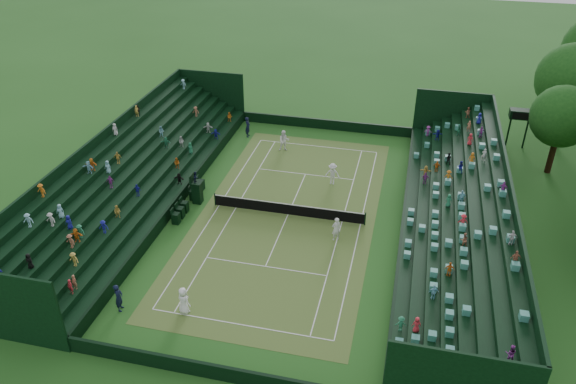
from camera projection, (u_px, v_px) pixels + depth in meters
name	position (u px, v px, depth m)	size (l,w,h in m)	color
ground	(288.00, 215.00, 42.30)	(160.00, 160.00, 0.00)	#22561B
court_surface	(288.00, 215.00, 42.30)	(12.97, 26.77, 0.01)	#2C6A23
perimeter_wall_north	(325.00, 124.00, 55.28)	(17.17, 0.20, 1.00)	black
perimeter_wall_south	(216.00, 372.00, 28.81)	(17.17, 0.20, 1.00)	black
perimeter_wall_east	(403.00, 224.00, 40.36)	(0.20, 31.77, 1.00)	black
perimeter_wall_west	(182.00, 195.00, 43.74)	(0.20, 31.77, 1.00)	black
north_grandstand	(465.00, 219.00, 38.98)	(6.60, 32.00, 4.90)	black
south_grandstand	(131.00, 178.00, 44.03)	(6.60, 32.00, 4.90)	black
tennis_net	(288.00, 209.00, 42.03)	(11.67, 0.10, 1.06)	black
scoreboard_tower	(521.00, 116.00, 50.48)	(2.00, 1.00, 3.70)	black
umpire_chair	(197.00, 189.00, 43.22)	(0.87, 0.87, 2.73)	black
courtside_chairs	(189.00, 200.00, 43.20)	(0.56, 5.52, 1.21)	black
player_near_west	(184.00, 301.00, 32.83)	(0.88, 0.57, 1.80)	white
player_near_east	(336.00, 229.00, 39.11)	(0.66, 0.44, 1.82)	white
player_far_west	(284.00, 141.00, 51.01)	(0.95, 0.74, 1.96)	white
player_far_east	(332.00, 174.00, 45.80)	(1.21, 0.70, 1.87)	silver
line_judge_north	(248.00, 127.00, 53.57)	(0.72, 0.47, 1.98)	black
line_judge_south	(119.00, 298.00, 33.03)	(0.67, 0.44, 1.84)	black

